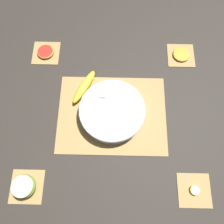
{
  "coord_description": "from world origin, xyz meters",
  "views": [
    {
      "loc": [
        -0.01,
        0.31,
        0.89
      ],
      "look_at": [
        0.0,
        0.0,
        0.03
      ],
      "focal_mm": 35.0,
      "sensor_mm": 36.0,
      "label": 1
    }
  ],
  "objects": [
    {
      "name": "coaster_mat_near_right",
      "position": [
        0.32,
        -0.3,
        0.0
      ],
      "size": [
        0.13,
        0.13,
        0.01
      ],
      "color": "#A8844C",
      "rests_on": "ground_plane"
    },
    {
      "name": "banana_coin_single",
      "position": [
        -0.32,
        0.3,
        0.01
      ],
      "size": [
        0.04,
        0.04,
        0.01
      ],
      "color": "#F7EFC6",
      "rests_on": "coaster_mat_far_left"
    },
    {
      "name": "apple_half",
      "position": [
        0.32,
        0.3,
        0.03
      ],
      "size": [
        0.09,
        0.09,
        0.05
      ],
      "color": "#7FAD38",
      "rests_on": "coaster_mat_far_right"
    },
    {
      "name": "coaster_mat_far_left",
      "position": [
        -0.32,
        0.3,
        0.0
      ],
      "size": [
        0.13,
        0.13,
        0.01
      ],
      "color": "#A8844C",
      "rests_on": "ground_plane"
    },
    {
      "name": "grapefruit_slice",
      "position": [
        0.32,
        -0.3,
        0.01
      ],
      "size": [
        0.08,
        0.08,
        0.01
      ],
      "color": "red",
      "rests_on": "coaster_mat_near_right"
    },
    {
      "name": "coaster_mat_near_left",
      "position": [
        -0.32,
        -0.3,
        0.0
      ],
      "size": [
        0.13,
        0.13,
        0.01
      ],
      "color": "#A8844C",
      "rests_on": "ground_plane"
    },
    {
      "name": "fruit_salad_bowl",
      "position": [
        -0.0,
        -0.0,
        0.04
      ],
      "size": [
        0.27,
        0.27,
        0.06
      ],
      "color": "silver",
      "rests_on": "bamboo_mat_center"
    },
    {
      "name": "whole_banana",
      "position": [
        0.12,
        -0.12,
        0.03
      ],
      "size": [
        0.12,
        0.18,
        0.04
      ],
      "color": "yellow",
      "rests_on": "bamboo_mat_center"
    },
    {
      "name": "bamboo_mat_center",
      "position": [
        0.0,
        0.0,
        0.0
      ],
      "size": [
        0.46,
        0.35,
        0.01
      ],
      "color": "#A8844C",
      "rests_on": "ground_plane"
    },
    {
      "name": "coaster_mat_far_right",
      "position": [
        0.32,
        0.3,
        0.0
      ],
      "size": [
        0.13,
        0.13,
        0.01
      ],
      "color": "#A8844C",
      "rests_on": "ground_plane"
    },
    {
      "name": "orange_slice_whole",
      "position": [
        -0.32,
        -0.3,
        0.01
      ],
      "size": [
        0.08,
        0.08,
        0.01
      ],
      "color": "orange",
      "rests_on": "coaster_mat_near_left"
    },
    {
      "name": "ground_plane",
      "position": [
        0.0,
        0.0,
        0.0
      ],
      "size": [
        6.0,
        6.0,
        0.0
      ],
      "primitive_type": "plane",
      "color": "#2D2823"
    }
  ]
}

